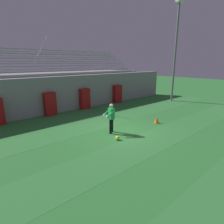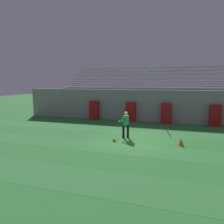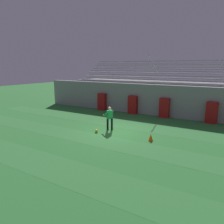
# 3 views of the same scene
# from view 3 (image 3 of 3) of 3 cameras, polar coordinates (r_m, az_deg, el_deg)

# --- Properties ---
(ground_plane) EXTENTS (80.00, 80.00, 0.00)m
(ground_plane) POSITION_cam_3_polar(r_m,az_deg,el_deg) (15.00, 0.63, -5.22)
(ground_plane) COLOR #2D7533
(turf_stripe_near) EXTENTS (28.00, 2.01, 0.01)m
(turf_stripe_near) POSITION_cam_3_polar(r_m,az_deg,el_deg) (10.63, -16.58, -13.12)
(turf_stripe_near) COLOR #337A38
(turf_stripe_near) RESTS_ON ground
(turf_stripe_mid) EXTENTS (28.00, 2.01, 0.01)m
(turf_stripe_mid) POSITION_cam_3_polar(r_m,az_deg,el_deg) (13.42, -3.71, -7.31)
(turf_stripe_mid) COLOR #337A38
(turf_stripe_mid) RESTS_ON ground
(turf_stripe_far) EXTENTS (28.00, 2.01, 0.01)m
(turf_stripe_far) POSITION_cam_3_polar(r_m,az_deg,el_deg) (16.73, 4.22, -3.43)
(turf_stripe_far) COLOR #337A38
(turf_stripe_far) RESTS_ON ground
(back_wall) EXTENTS (24.00, 0.60, 2.80)m
(back_wall) POSITION_cam_3_polar(r_m,az_deg,el_deg) (20.43, 10.00, 3.21)
(back_wall) COLOR gray
(back_wall) RESTS_ON ground
(padding_pillar_gate_left) EXTENTS (0.85, 0.44, 1.71)m
(padding_pillar_gate_left) POSITION_cam_3_polar(r_m,az_deg,el_deg) (20.62, 5.44, 1.88)
(padding_pillar_gate_left) COLOR maroon
(padding_pillar_gate_left) RESTS_ON ground
(padding_pillar_gate_right) EXTENTS (0.85, 0.44, 1.71)m
(padding_pillar_gate_right) POSITION_cam_3_polar(r_m,az_deg,el_deg) (19.51, 13.52, 1.03)
(padding_pillar_gate_right) COLOR maroon
(padding_pillar_gate_right) RESTS_ON ground
(padding_pillar_far_left) EXTENTS (0.85, 0.44, 1.71)m
(padding_pillar_far_left) POSITION_cam_3_polar(r_m,az_deg,el_deg) (22.34, -2.64, 2.69)
(padding_pillar_far_left) COLOR maroon
(padding_pillar_far_left) RESTS_ON ground
(padding_pillar_far_right) EXTENTS (0.85, 0.44, 1.71)m
(padding_pillar_far_right) POSITION_cam_3_polar(r_m,az_deg,el_deg) (18.74, 24.57, -0.16)
(padding_pillar_far_right) COLOR maroon
(padding_pillar_far_right) RESTS_ON ground
(bleacher_stand) EXTENTS (18.00, 4.75, 5.83)m
(bleacher_stand) POSITION_cam_3_polar(r_m,az_deg,el_deg) (22.92, 12.49, 4.32)
(bleacher_stand) COLOR gray
(bleacher_stand) RESTS_ON ground
(goalkeeper) EXTENTS (0.66, 0.67, 1.67)m
(goalkeeper) POSITION_cam_3_polar(r_m,az_deg,el_deg) (15.23, -0.65, -1.24)
(goalkeeper) COLOR black
(goalkeeper) RESTS_ON ground
(soccer_ball) EXTENTS (0.22, 0.22, 0.22)m
(soccer_ball) POSITION_cam_3_polar(r_m,az_deg,el_deg) (14.88, -4.09, -4.95)
(soccer_ball) COLOR yellow
(soccer_ball) RESTS_ON ground
(traffic_cone) EXTENTS (0.30, 0.30, 0.42)m
(traffic_cone) POSITION_cam_3_polar(r_m,az_deg,el_deg) (13.39, 10.08, -6.59)
(traffic_cone) COLOR orange
(traffic_cone) RESTS_ON ground
(water_bottle) EXTENTS (0.07, 0.07, 0.24)m
(water_bottle) POSITION_cam_3_polar(r_m,az_deg,el_deg) (18.41, 20.65, -2.38)
(water_bottle) COLOR #1E8CD8
(water_bottle) RESTS_ON ground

